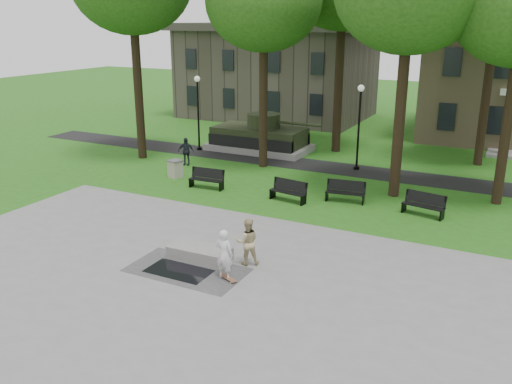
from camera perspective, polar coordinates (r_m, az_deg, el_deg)
ground at (r=20.49m, az=-0.96°, el=-5.58°), size 120.00×120.00×0.00m
plaza at (r=16.69m, az=-9.17°, el=-11.55°), size 22.00×16.00×0.02m
footpath at (r=31.02m, az=9.47°, el=2.36°), size 44.00×2.60×0.01m
building_left at (r=47.67m, az=2.30°, el=12.32°), size 15.00×10.00×7.20m
tree_1 at (r=30.22m, az=0.82°, el=19.35°), size 6.20×6.20×11.63m
lamp_left at (r=34.91m, az=-6.12°, el=8.90°), size 0.36×0.36×4.73m
lamp_mid at (r=30.56m, az=10.80°, el=7.42°), size 0.36×0.36×4.73m
tank_monument at (r=34.98m, az=0.41°, el=5.79°), size 7.45×3.40×2.40m
puddle at (r=18.60m, az=-8.15°, el=-8.23°), size 2.20×1.20×0.00m
concrete_block at (r=19.32m, az=-5.95°, el=-6.39°), size 2.22×1.05×0.45m
skateboard at (r=17.88m, az=-2.97°, el=-9.07°), size 0.79×0.50×0.07m
skateboarder at (r=17.64m, az=-3.36°, el=-6.54°), size 0.63×0.43×1.69m
friend_watching at (r=18.59m, az=-0.91°, el=-5.24°), size 1.03×0.98×1.67m
pedestrian_walker at (r=31.65m, az=-7.39°, el=4.27°), size 1.02×0.66×1.62m
park_bench_0 at (r=27.20m, az=-5.17°, el=1.48°), size 1.83×0.64×1.00m
park_bench_1 at (r=25.21m, az=3.46°, el=0.20°), size 1.85×0.79×1.00m
park_bench_2 at (r=25.40m, az=9.44°, el=0.12°), size 1.84×0.76×1.00m
park_bench_3 at (r=24.41m, az=17.24°, el=-1.19°), size 1.85×0.88×1.00m
trash_bin at (r=29.25m, az=-8.49°, el=2.44°), size 0.80×0.80×0.96m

